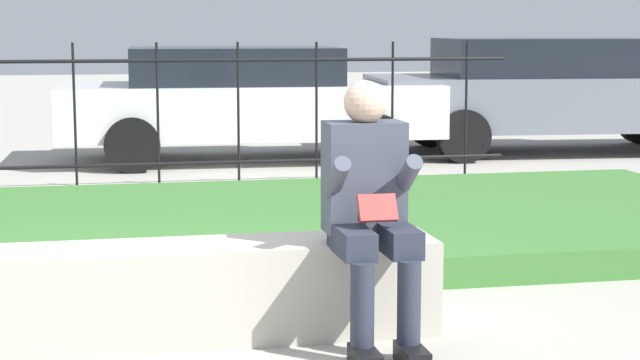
% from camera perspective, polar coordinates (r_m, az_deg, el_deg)
% --- Properties ---
extents(ground_plane, '(60.00, 60.00, 0.00)m').
position_cam_1_polar(ground_plane, '(5.36, -9.61, -8.53)').
color(ground_plane, '#A8A399').
extents(stone_bench, '(3.12, 0.45, 0.48)m').
position_cam_1_polar(stone_bench, '(5.30, -10.54, -6.36)').
color(stone_bench, '#B7B2A3').
rests_on(stone_bench, ground_plane).
extents(person_seated_reader, '(0.42, 0.73, 1.28)m').
position_cam_1_polar(person_seated_reader, '(5.10, 2.67, -1.18)').
color(person_seated_reader, black).
rests_on(person_seated_reader, ground_plane).
extents(grass_berm, '(9.40, 3.39, 0.19)m').
position_cam_1_polar(grass_berm, '(7.67, -10.34, -2.73)').
color(grass_berm, '#3D7533').
rests_on(grass_berm, ground_plane).
extents(iron_fence, '(7.40, 0.03, 1.39)m').
position_cam_1_polar(iron_fence, '(9.87, -10.79, 3.40)').
color(iron_fence, black).
rests_on(iron_fence, ground_plane).
extents(car_parked_right, '(4.72, 2.15, 1.39)m').
position_cam_1_polar(car_parked_right, '(13.37, 12.50, 4.61)').
color(car_parked_right, slate).
rests_on(car_parked_right, ground_plane).
extents(car_parked_center, '(4.33, 2.02, 1.30)m').
position_cam_1_polar(car_parked_center, '(12.29, -4.00, 4.28)').
color(car_parked_center, silver).
rests_on(car_parked_center, ground_plane).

